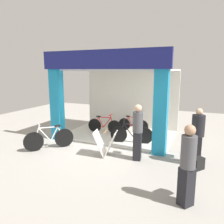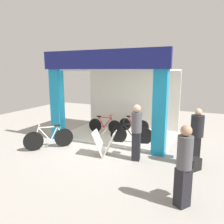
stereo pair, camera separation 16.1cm
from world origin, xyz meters
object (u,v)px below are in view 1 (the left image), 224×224
at_px(bicycle_parked_0, 49,139).
at_px(pedestrian_1, 138,132).
at_px(bicycle_inside_0, 132,134).
at_px(bicycle_inside_1, 104,125).
at_px(sandwich_board_sign, 105,143).
at_px(pedestrian_0, 197,136).
at_px(pedestrian_2, 188,165).
at_px(bicycle_inside_2, 133,124).

relative_size(bicycle_parked_0, pedestrian_1, 0.76).
distance_m(bicycle_inside_0, bicycle_inside_1, 1.79).
bearing_deg(sandwich_board_sign, pedestrian_0, 9.22).
bearing_deg(bicycle_inside_0, pedestrian_0, -24.70).
bearing_deg(bicycle_inside_1, pedestrian_2, -46.90).
xyz_separation_m(bicycle_inside_2, pedestrian_0, (2.86, -2.73, 0.58)).
relative_size(bicycle_inside_1, pedestrian_2, 0.91).
distance_m(sandwich_board_sign, pedestrian_1, 1.17).
bearing_deg(pedestrian_1, pedestrian_2, -48.67).
bearing_deg(pedestrian_0, sandwich_board_sign, -170.78).
distance_m(sandwich_board_sign, pedestrian_2, 3.25).
distance_m(bicycle_inside_1, sandwich_board_sign, 2.66).
xyz_separation_m(bicycle_inside_0, pedestrian_0, (2.37, -1.09, 0.54)).
height_order(bicycle_inside_0, pedestrian_1, pedestrian_1).
xyz_separation_m(pedestrian_0, pedestrian_2, (-0.08, -2.20, -0.01)).
height_order(bicycle_inside_2, pedestrian_1, pedestrian_1).
distance_m(bicycle_inside_0, bicycle_parked_0, 3.06).
bearing_deg(pedestrian_0, pedestrian_2, -92.00).
bearing_deg(pedestrian_1, bicycle_parked_0, -173.74).
height_order(pedestrian_1, pedestrian_2, pedestrian_1).
bearing_deg(pedestrian_2, sandwich_board_sign, 147.01).
relative_size(bicycle_inside_2, sandwich_board_sign, 1.72).
relative_size(bicycle_inside_0, pedestrian_2, 0.92).
bearing_deg(pedestrian_2, bicycle_inside_1, 133.10).
height_order(bicycle_inside_0, pedestrian_0, pedestrian_0).
xyz_separation_m(bicycle_inside_1, pedestrian_0, (3.95, -1.94, 0.55)).
bearing_deg(bicycle_inside_1, sandwich_board_sign, -63.76).
relative_size(bicycle_inside_2, pedestrian_2, 0.84).
xyz_separation_m(bicycle_inside_2, pedestrian_2, (2.78, -4.93, 0.57)).
bearing_deg(bicycle_parked_0, sandwich_board_sign, 6.17).
bearing_deg(pedestrian_1, bicycle_inside_2, 110.39).
bearing_deg(pedestrian_0, pedestrian_1, -169.09).
relative_size(bicycle_inside_1, bicycle_inside_2, 1.08).
distance_m(bicycle_inside_2, pedestrian_1, 3.32).
distance_m(bicycle_parked_0, pedestrian_2, 5.06).
bearing_deg(sandwich_board_sign, bicycle_inside_2, 91.55).
relative_size(bicycle_inside_0, bicycle_inside_1, 1.01).
bearing_deg(sandwich_board_sign, bicycle_inside_1, 116.24).
height_order(bicycle_inside_1, pedestrian_1, pedestrian_1).
relative_size(bicycle_inside_2, bicycle_parked_0, 1.08).
bearing_deg(bicycle_inside_2, pedestrian_1, -69.61).
relative_size(bicycle_inside_0, bicycle_parked_0, 1.19).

